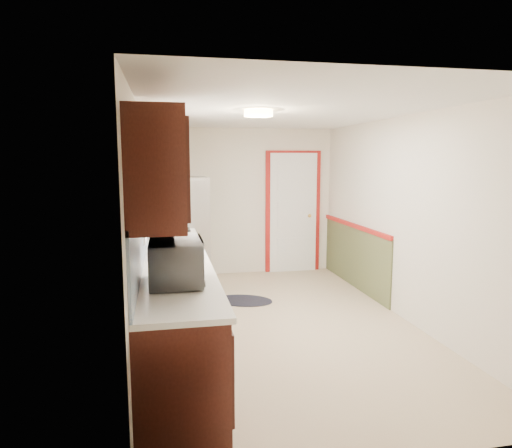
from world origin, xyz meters
name	(u,v)px	position (x,y,z in m)	size (l,w,h in m)	color
room_shell	(281,222)	(0.00, 0.00, 1.20)	(3.20, 5.20, 2.52)	tan
kitchen_run	(170,266)	(-1.24, -0.29, 0.81)	(0.63, 4.00, 2.20)	black
back_wall_trim	(305,221)	(0.99, 2.21, 0.89)	(1.12, 2.30, 2.08)	maroon
ceiling_fixture	(258,113)	(-0.30, -0.20, 2.36)	(0.30, 0.30, 0.06)	#FFD88C
microwave	(176,257)	(-1.20, -1.42, 1.14)	(0.60, 0.33, 0.41)	white
refrigerator	(183,233)	(-1.02, 1.75, 0.82)	(0.75, 0.73, 1.65)	#B7B7BC
rug	(243,300)	(-0.27, 0.95, 0.01)	(0.79, 0.51, 0.01)	black
cooktop	(171,228)	(-1.19, 1.40, 0.95)	(0.49, 0.59, 0.02)	black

